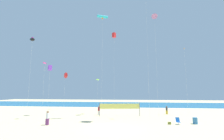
{
  "coord_description": "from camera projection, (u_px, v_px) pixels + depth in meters",
  "views": [
    {
      "loc": [
        2.04,
        -18.88,
        4.44
      ],
      "look_at": [
        -1.01,
        8.99,
        8.26
      ],
      "focal_mm": 24.72,
      "sensor_mm": 36.0,
      "label": 1
    }
  ],
  "objects": [
    {
      "name": "ground_plane",
      "position": [
        112.0,
        129.0,
        18.22
      ],
      "size": [
        120.0,
        120.0,
        0.0
      ],
      "primitive_type": "plane",
      "color": "beige"
    },
    {
      "name": "ocean_band",
      "position": [
        123.0,
        104.0,
        51.65
      ],
      "size": [
        120.0,
        20.0,
        0.01
      ],
      "primitive_type": "cube",
      "color": "#1E6B99",
      "rests_on": "ground"
    },
    {
      "name": "beachgoer_charcoal_shirt",
      "position": [
        167.0,
        110.0,
        29.71
      ],
      "size": [
        0.35,
        0.35,
        1.54
      ],
      "rotation": [
        0.0,
        0.0,
        5.23
      ],
      "color": "gold",
      "rests_on": "ground"
    },
    {
      "name": "beachgoer_white_shirt",
      "position": [
        48.0,
        117.0,
        20.31
      ],
      "size": [
        0.42,
        0.42,
        1.84
      ],
      "rotation": [
        0.0,
        0.0,
        2.7
      ],
      "color": "#7A3872",
      "rests_on": "ground"
    },
    {
      "name": "beachgoer_maroon_shirt",
      "position": [
        99.0,
        110.0,
        28.74
      ],
      "size": [
        0.39,
        0.39,
        1.71
      ],
      "rotation": [
        0.0,
        0.0,
        2.06
      ],
      "color": "white",
      "rests_on": "ground"
    },
    {
      "name": "folding_beach_chair",
      "position": [
        178.0,
        121.0,
        20.71
      ],
      "size": [
        0.52,
        0.65,
        0.89
      ],
      "rotation": [
        0.0,
        0.0,
        -0.31
      ],
      "color": "#1959B2",
      "rests_on": "ground"
    },
    {
      "name": "trash_barrel",
      "position": [
        195.0,
        121.0,
        20.89
      ],
      "size": [
        0.62,
        0.62,
        0.85
      ],
      "primitive_type": "cylinder",
      "color": "teal",
      "rests_on": "ground"
    },
    {
      "name": "volleyball_net",
      "position": [
        120.0,
        107.0,
        27.54
      ],
      "size": [
        7.16,
        1.16,
        2.4
      ],
      "color": "#4C4C51",
      "rests_on": "ground"
    },
    {
      "name": "beach_handbag",
      "position": [
        169.0,
        123.0,
        20.57
      ],
      "size": [
        0.4,
        0.2,
        0.32
      ],
      "primitive_type": "cube",
      "color": "olive",
      "rests_on": "ground"
    },
    {
      "name": "kite_lime_diamond",
      "position": [
        98.0,
        80.0,
        30.77
      ],
      "size": [
        0.86,
        0.87,
        6.9
      ],
      "color": "silver",
      "rests_on": "ground"
    },
    {
      "name": "kite_cyan_tube",
      "position": [
        102.0,
        17.0,
        27.24
      ],
      "size": [
        1.93,
        1.14,
        17.71
      ],
      "color": "silver",
      "rests_on": "ground"
    },
    {
      "name": "kite_violet_box",
      "position": [
        50.0,
        68.0,
        29.19
      ],
      "size": [
        0.86,
        0.86,
        9.27
      ],
      "color": "silver",
      "rests_on": "ground"
    },
    {
      "name": "kite_red_box",
      "position": [
        114.0,
        35.0,
        30.62
      ],
      "size": [
        0.81,
        0.81,
        15.91
      ],
      "color": "silver",
      "rests_on": "ground"
    },
    {
      "name": "kite_pink_delta",
      "position": [
        155.0,
        17.0,
        26.97
      ],
      "size": [
        1.11,
        0.67,
        17.84
      ],
      "color": "silver",
      "rests_on": "ground"
    },
    {
      "name": "kite_red_delta",
      "position": [
        65.0,
        75.0,
        38.75
      ],
      "size": [
        1.48,
        1.06,
        9.09
      ],
      "color": "silver",
      "rests_on": "ground"
    },
    {
      "name": "kite_magenta_diamond",
      "position": [
        45.0,
        64.0,
        25.89
      ],
      "size": [
        0.72,
        0.73,
        9.3
      ],
      "color": "silver",
      "rests_on": "ground"
    },
    {
      "name": "kite_orange_diamond",
      "position": [
        184.0,
        52.0,
        30.32
      ],
      "size": [
        0.47,
        0.47,
        12.9
      ],
      "color": "silver",
      "rests_on": "ground"
    },
    {
      "name": "kite_black_inflatable",
      "position": [
        32.0,
        40.0,
        23.55
      ],
      "size": [
        1.49,
        1.22,
        12.65
      ],
      "color": "silver",
      "rests_on": "ground"
    }
  ]
}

